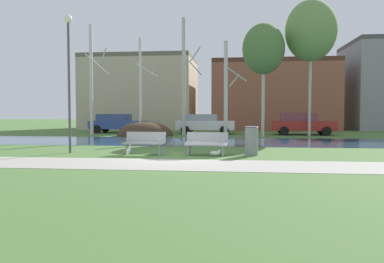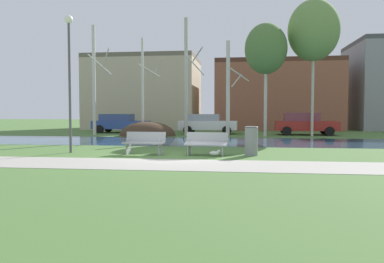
% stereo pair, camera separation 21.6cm
% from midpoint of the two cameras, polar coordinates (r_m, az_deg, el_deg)
% --- Properties ---
extents(ground_plane, '(120.00, 120.00, 0.00)m').
position_cam_midpoint_polar(ground_plane, '(23.88, 1.50, -1.03)').
color(ground_plane, '#476B33').
extents(paved_path_strip, '(60.00, 2.58, 0.01)m').
position_cam_midpoint_polar(paved_path_strip, '(12.04, -4.27, -4.90)').
color(paved_path_strip, '#9E998E').
rests_on(paved_path_strip, ground).
extents(river_band, '(80.00, 6.47, 0.01)m').
position_cam_midpoint_polar(river_band, '(21.42, 0.84, -1.47)').
color(river_band, '#33516B').
rests_on(river_band, ground).
extents(soil_mound, '(3.93, 3.02, 1.97)m').
position_cam_midpoint_polar(soil_mound, '(26.64, -6.42, -0.64)').
color(soil_mound, '#423021').
rests_on(soil_mound, ground).
extents(bench_left, '(1.65, 0.71, 0.87)m').
position_cam_midpoint_polar(bench_left, '(14.85, -6.71, -1.62)').
color(bench_left, '#9EA0A3').
rests_on(bench_left, ground).
extents(bench_right, '(1.65, 0.71, 0.87)m').
position_cam_midpoint_polar(bench_right, '(14.46, 2.55, -1.72)').
color(bench_right, '#9EA0A3').
rests_on(bench_right, ground).
extents(trash_bin, '(0.52, 0.52, 1.10)m').
position_cam_midpoint_polar(trash_bin, '(14.59, 9.26, -1.34)').
color(trash_bin, gray).
rests_on(trash_bin, ground).
extents(seagull, '(0.44, 0.16, 0.26)m').
position_cam_midpoint_polar(seagull, '(14.17, 3.87, -3.20)').
color(seagull, white).
rests_on(seagull, ground).
extents(streetlamp, '(0.32, 0.32, 5.50)m').
position_cam_midpoint_polar(streetlamp, '(16.26, -17.47, 9.91)').
color(streetlamp, '#4C4C51').
rests_on(streetlamp, ground).
extents(birch_far_left, '(1.53, 2.59, 7.87)m').
position_cam_midpoint_polar(birch_far_left, '(28.57, -14.14, 7.59)').
color(birch_far_left, beige).
rests_on(birch_far_left, ground).
extents(birch_left, '(1.53, 2.67, 6.76)m').
position_cam_midpoint_polar(birch_left, '(26.95, -7.04, 6.76)').
color(birch_left, beige).
rests_on(birch_left, ground).
extents(birch_center_left, '(1.48, 2.55, 8.28)m').
position_cam_midpoint_polar(birch_center_left, '(27.28, -0.59, 8.30)').
color(birch_center_left, '#BCB7A8').
rests_on(birch_center_left, ground).
extents(birch_center, '(1.53, 2.30, 6.34)m').
position_cam_midpoint_polar(birch_center, '(25.57, 5.71, 6.44)').
color(birch_center, beige).
rests_on(birch_center, ground).
extents(birch_center_right, '(2.80, 2.80, 7.52)m').
position_cam_midpoint_polar(birch_center_right, '(26.36, 11.21, 11.98)').
color(birch_center_right, '#BCB7A8').
rests_on(birch_center_right, ground).
extents(birch_right, '(3.40, 3.40, 9.14)m').
position_cam_midpoint_polar(birch_right, '(27.65, 17.91, 14.13)').
color(birch_right, '#BCB7A8').
rests_on(birch_right, ground).
extents(parked_van_nearest_blue, '(4.36, 2.16, 1.49)m').
position_cam_midpoint_polar(parked_van_nearest_blue, '(30.79, -10.50, 1.27)').
color(parked_van_nearest_blue, '#2D4793').
rests_on(parked_van_nearest_blue, ground).
extents(parked_sedan_second_white, '(4.39, 2.14, 1.49)m').
position_cam_midpoint_polar(parked_sedan_second_white, '(28.84, 2.49, 1.22)').
color(parked_sedan_second_white, silver).
rests_on(parked_sedan_second_white, ground).
extents(parked_hatch_third_red, '(4.40, 2.19, 1.59)m').
position_cam_midpoint_polar(parked_hatch_third_red, '(28.64, 16.68, 1.16)').
color(parked_hatch_third_red, maroon).
rests_on(parked_hatch_third_red, ground).
extents(building_beige_block, '(10.41, 7.93, 7.05)m').
position_cam_midpoint_polar(building_beige_block, '(38.70, -6.83, 5.68)').
color(building_beige_block, '#BCAD8E').
rests_on(building_beige_block, ground).
extents(building_brick_low, '(11.33, 9.22, 6.42)m').
position_cam_midpoint_polar(building_brick_low, '(38.61, 12.45, 5.17)').
color(building_brick_low, brown).
rests_on(building_brick_low, ground).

